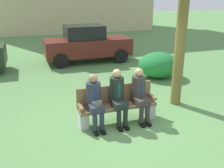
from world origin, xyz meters
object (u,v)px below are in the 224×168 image
at_px(seated_man_left, 95,99).
at_px(seated_man_middle, 118,94).
at_px(park_bench, 117,105).
at_px(parked_car_far, 87,44).
at_px(shrub_near_bench, 158,65).
at_px(seated_man_right, 140,92).

relative_size(seated_man_left, seated_man_middle, 0.95).
bearing_deg(park_bench, parked_car_far, 82.88).
relative_size(park_bench, seated_man_middle, 1.43).
relative_size(park_bench, seated_man_left, 1.50).
bearing_deg(shrub_near_bench, seated_man_middle, -132.79).
distance_m(seated_man_left, seated_man_right, 1.14).
bearing_deg(parked_car_far, park_bench, -97.12).
distance_m(park_bench, shrub_near_bench, 3.92).
bearing_deg(seated_man_left, park_bench, 12.84).
bearing_deg(seated_man_middle, park_bench, 84.16).
bearing_deg(seated_man_right, seated_man_middle, 179.71).
bearing_deg(parked_car_far, seated_man_middle, -97.10).
bearing_deg(shrub_near_bench, seated_man_right, -126.18).
height_order(seated_man_right, shrub_near_bench, seated_man_right).
distance_m(park_bench, seated_man_left, 0.67).
relative_size(seated_man_left, seated_man_right, 0.98).
relative_size(park_bench, shrub_near_bench, 1.26).
bearing_deg(seated_man_middle, parked_car_far, 82.90).
height_order(seated_man_left, parked_car_far, parked_car_far).
bearing_deg(seated_man_right, shrub_near_bench, 53.82).
bearing_deg(parked_car_far, seated_man_right, -91.82).
distance_m(seated_man_right, shrub_near_bench, 3.66).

